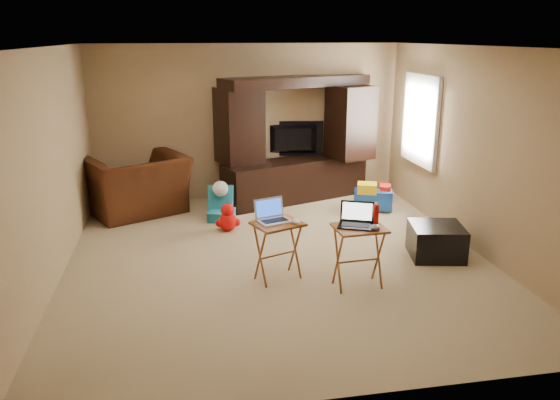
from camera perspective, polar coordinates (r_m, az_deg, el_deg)
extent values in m
plane|color=#CCBA8D|center=(6.74, -0.31, -6.04)|extent=(5.50, 5.50, 0.00)
plane|color=silver|center=(6.21, -0.34, 15.74)|extent=(5.50, 5.50, 0.00)
plane|color=tan|center=(9.03, -3.40, 8.10)|extent=(5.00, 0.00, 5.00)
plane|color=tan|center=(3.79, 6.96, -4.50)|extent=(5.00, 0.00, 5.00)
plane|color=tan|center=(6.42, -22.90, 3.19)|extent=(0.00, 5.50, 5.50)
plane|color=tan|center=(7.21, 19.70, 4.91)|extent=(0.00, 5.50, 5.50)
plane|color=white|center=(8.54, 14.57, 8.10)|extent=(0.00, 1.20, 1.20)
cube|color=white|center=(8.53, 14.44, 8.10)|extent=(0.06, 1.14, 1.34)
cube|color=black|center=(8.87, 1.65, 6.33)|extent=(2.51, 1.41, 2.00)
imported|color=black|center=(9.09, 1.36, 6.33)|extent=(1.03, 0.28, 0.59)
imported|color=#401F0D|center=(8.54, -14.73, 1.54)|extent=(1.76, 1.68, 0.89)
cube|color=black|center=(6.98, 16.00, -4.14)|extent=(0.73, 0.73, 0.40)
cube|color=#A36127|center=(6.05, -0.22, -5.36)|extent=(0.63, 0.57, 0.66)
cube|color=#9F5726|center=(5.93, 8.19, -5.91)|extent=(0.55, 0.46, 0.68)
cube|color=silver|center=(5.92, -0.57, -1.22)|extent=(0.42, 0.38, 0.24)
cube|color=black|center=(5.78, 7.94, -1.64)|extent=(0.44, 0.41, 0.24)
ellipsoid|color=silver|center=(5.89, 1.71, -2.25)|extent=(0.10, 0.15, 0.06)
ellipsoid|color=#414247|center=(5.74, 9.95, -2.84)|extent=(0.10, 0.15, 0.06)
cylinder|color=red|center=(5.91, 9.96, -1.46)|extent=(0.07, 0.07, 0.21)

